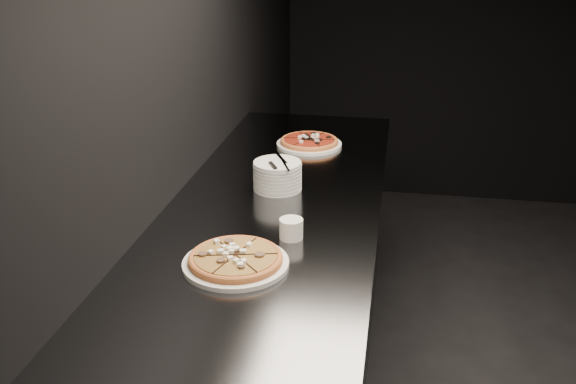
% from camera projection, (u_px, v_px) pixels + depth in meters
% --- Properties ---
extents(wall_left, '(0.02, 5.00, 2.80)m').
position_uv_depth(wall_left, '(160.00, 67.00, 2.10)').
color(wall_left, black).
rests_on(wall_left, floor).
extents(counter, '(0.74, 2.44, 0.92)m').
position_uv_depth(counter, '(273.00, 321.00, 2.40)').
color(counter, '#57595E').
rests_on(counter, floor).
extents(pizza_mushroom, '(0.33, 0.33, 0.04)m').
position_uv_depth(pizza_mushroom, '(236.00, 260.00, 1.84)').
color(pizza_mushroom, silver).
rests_on(pizza_mushroom, counter).
extents(pizza_tomato, '(0.29, 0.29, 0.03)m').
position_uv_depth(pizza_tomato, '(309.00, 142.00, 2.86)').
color(pizza_tomato, silver).
rests_on(pizza_tomato, counter).
extents(plate_stack, '(0.18, 0.18, 0.11)m').
position_uv_depth(plate_stack, '(277.00, 175.00, 2.37)').
color(plate_stack, silver).
rests_on(plate_stack, counter).
extents(cutlery, '(0.07, 0.19, 0.01)m').
position_uv_depth(cutlery, '(279.00, 163.00, 2.34)').
color(cutlery, silver).
rests_on(cutlery, plate_stack).
extents(ramekin, '(0.07, 0.07, 0.06)m').
position_uv_depth(ramekin, '(291.00, 228.00, 2.00)').
color(ramekin, silver).
rests_on(ramekin, counter).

